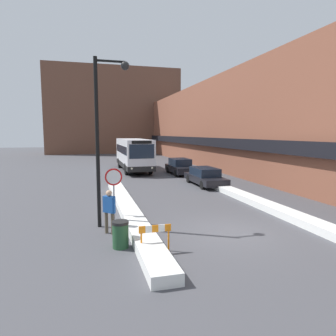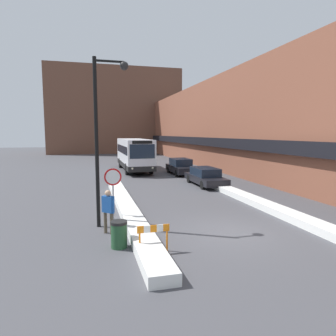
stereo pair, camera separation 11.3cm
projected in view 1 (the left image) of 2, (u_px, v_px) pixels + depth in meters
ground_plane at (231, 232)px, 12.08m from camera, size 160.00×160.00×0.00m
building_row_right at (215, 125)px, 37.10m from camera, size 5.50×60.00×9.91m
building_backdrop_far at (114, 111)px, 60.70m from camera, size 26.00×8.00×16.75m
snow_bank_left at (128, 209)px, 15.05m from camera, size 0.90×15.41×0.37m
snow_bank_right at (252, 200)px, 17.28m from camera, size 0.90×17.41×0.35m
city_bus at (133, 154)px, 31.75m from camera, size 2.63×10.15×3.35m
parked_car_front at (205, 176)px, 22.97m from camera, size 1.85×4.85×1.35m
parked_car_middle at (180, 167)px, 29.06m from camera, size 1.91×4.57×1.53m
stop_sign at (114, 183)px, 13.21m from camera, size 0.76×0.08×2.45m
street_lamp at (103, 125)px, 12.40m from camera, size 1.46×0.36×7.06m
pedestrian at (109, 208)px, 11.82m from camera, size 0.49×0.48×1.76m
trash_bin at (120, 234)px, 10.44m from camera, size 0.59×0.59×0.95m
construction_barricade at (155, 233)px, 10.00m from camera, size 1.10×0.06×0.94m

